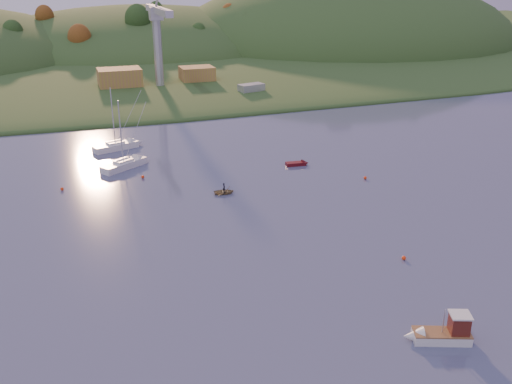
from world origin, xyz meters
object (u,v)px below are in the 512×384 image
object	(u,v)px
canoe	(224,192)
sailboat_far	(116,146)
red_tender	(300,163)
fishing_boat	(438,333)
sailboat_near	(124,164)

from	to	relation	value
canoe	sailboat_far	bearing A→B (deg)	31.40
canoe	red_tender	size ratio (longest dim) A/B	0.75
fishing_boat	sailboat_near	xyz separation A→B (m)	(-20.80, 58.14, -0.10)
sailboat_near	canoe	xyz separation A→B (m)	(12.77, -16.87, -0.43)
fishing_boat	sailboat_near	size ratio (longest dim) A/B	0.54
fishing_boat	sailboat_far	size ratio (longest dim) A/B	0.54
red_tender	sailboat_near	bearing A→B (deg)	169.77
fishing_boat	sailboat_near	bearing A→B (deg)	-49.52
sailboat_near	canoe	distance (m)	21.16
sailboat_far	canoe	world-z (taller)	sailboat_far
fishing_boat	canoe	bearing A→B (deg)	-58.19
sailboat_far	canoe	xyz separation A→B (m)	(12.83, -28.26, -0.43)
sailboat_near	canoe	world-z (taller)	sailboat_near
sailboat_near	canoe	bearing A→B (deg)	-86.56
fishing_boat	red_tender	bearing A→B (deg)	-78.40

